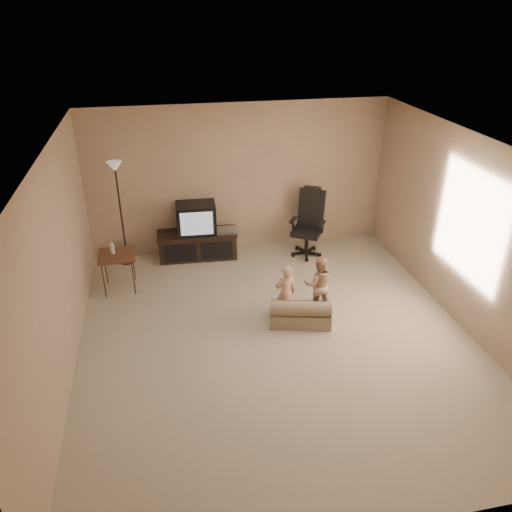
{
  "coord_description": "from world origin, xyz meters",
  "views": [
    {
      "loc": [
        -1.31,
        -5.12,
        3.95
      ],
      "look_at": [
        -0.15,
        0.6,
        0.91
      ],
      "focal_mm": 35.0,
      "sensor_mm": 36.0,
      "label": 1
    }
  ],
  "objects_px": {
    "toddler_right": "(318,284)",
    "tv_stand": "(198,235)",
    "office_chair": "(308,231)",
    "child_sofa": "(300,313)",
    "side_table": "(116,255)",
    "floor_lamp": "(118,191)",
    "toddler_left": "(285,293)"
  },
  "relations": [
    {
      "from": "office_chair",
      "to": "floor_lamp",
      "type": "distance_m",
      "value": 3.18
    },
    {
      "from": "side_table",
      "to": "floor_lamp",
      "type": "height_order",
      "value": "floor_lamp"
    },
    {
      "from": "toddler_left",
      "to": "toddler_right",
      "type": "distance_m",
      "value": 0.51
    },
    {
      "from": "office_chair",
      "to": "side_table",
      "type": "xyz_separation_m",
      "value": [
        -3.12,
        -0.57,
        0.15
      ]
    },
    {
      "from": "tv_stand",
      "to": "toddler_right",
      "type": "height_order",
      "value": "tv_stand"
    },
    {
      "from": "toddler_right",
      "to": "tv_stand",
      "type": "bearing_deg",
      "value": -40.9
    },
    {
      "from": "tv_stand",
      "to": "office_chair",
      "type": "height_order",
      "value": "office_chair"
    },
    {
      "from": "child_sofa",
      "to": "toddler_left",
      "type": "height_order",
      "value": "toddler_left"
    },
    {
      "from": "child_sofa",
      "to": "office_chair",
      "type": "bearing_deg",
      "value": 85.36
    },
    {
      "from": "side_table",
      "to": "child_sofa",
      "type": "height_order",
      "value": "side_table"
    },
    {
      "from": "office_chair",
      "to": "side_table",
      "type": "bearing_deg",
      "value": -137.99
    },
    {
      "from": "side_table",
      "to": "child_sofa",
      "type": "relative_size",
      "value": 0.87
    },
    {
      "from": "child_sofa",
      "to": "toddler_left",
      "type": "xyz_separation_m",
      "value": [
        -0.17,
        0.16,
        0.25
      ]
    },
    {
      "from": "tv_stand",
      "to": "child_sofa",
      "type": "relative_size",
      "value": 1.5
    },
    {
      "from": "tv_stand",
      "to": "child_sofa",
      "type": "xyz_separation_m",
      "value": [
        1.16,
        -2.24,
        -0.24
      ]
    },
    {
      "from": "floor_lamp",
      "to": "office_chair",
      "type": "bearing_deg",
      "value": -5.66
    },
    {
      "from": "tv_stand",
      "to": "office_chair",
      "type": "bearing_deg",
      "value": -4.62
    },
    {
      "from": "tv_stand",
      "to": "toddler_right",
      "type": "relative_size",
      "value": 1.6
    },
    {
      "from": "office_chair",
      "to": "child_sofa",
      "type": "height_order",
      "value": "office_chair"
    },
    {
      "from": "side_table",
      "to": "toddler_left",
      "type": "bearing_deg",
      "value": -29.42
    },
    {
      "from": "toddler_right",
      "to": "office_chair",
      "type": "bearing_deg",
      "value": -89.85
    },
    {
      "from": "tv_stand",
      "to": "office_chair",
      "type": "distance_m",
      "value": 1.87
    },
    {
      "from": "child_sofa",
      "to": "toddler_right",
      "type": "distance_m",
      "value": 0.49
    },
    {
      "from": "child_sofa",
      "to": "toddler_left",
      "type": "distance_m",
      "value": 0.34
    },
    {
      "from": "tv_stand",
      "to": "floor_lamp",
      "type": "relative_size",
      "value": 0.79
    },
    {
      "from": "office_chair",
      "to": "child_sofa",
      "type": "relative_size",
      "value": 1.29
    },
    {
      "from": "floor_lamp",
      "to": "toddler_left",
      "type": "bearing_deg",
      "value": -44.51
    },
    {
      "from": "side_table",
      "to": "floor_lamp",
      "type": "relative_size",
      "value": 0.46
    },
    {
      "from": "floor_lamp",
      "to": "toddler_left",
      "type": "height_order",
      "value": "floor_lamp"
    },
    {
      "from": "side_table",
      "to": "child_sofa",
      "type": "bearing_deg",
      "value": -30.45
    },
    {
      "from": "tv_stand",
      "to": "toddler_left",
      "type": "relative_size",
      "value": 1.66
    },
    {
      "from": "floor_lamp",
      "to": "side_table",
      "type": "bearing_deg",
      "value": -94.71
    }
  ]
}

